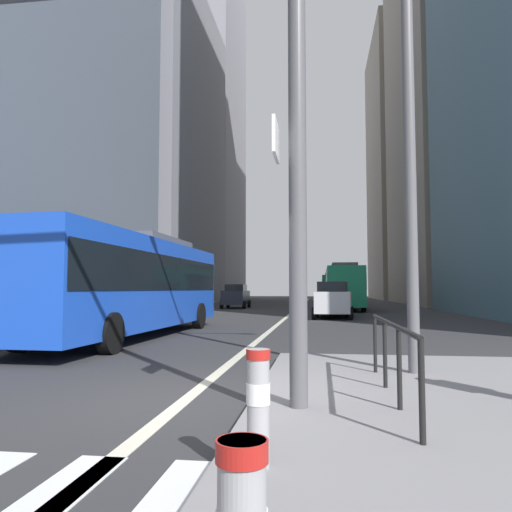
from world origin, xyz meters
TOP-DOWN VIEW (x-y plane):
  - ground_plane at (0.00, 20.00)m, footprint 160.00×160.00m
  - lane_centre_line at (0.00, 30.00)m, footprint 0.20×80.00m
  - office_tower_left_mid at (-16.00, 42.36)m, footprint 11.72×22.28m
  - office_tower_left_far at (-16.00, 66.85)m, footprint 10.14×18.54m
  - office_tower_right_mid at (17.00, 46.53)m, footprint 12.88×23.21m
  - office_tower_right_far at (17.00, 72.67)m, footprint 13.22×21.84m
  - city_bus_blue_oncoming at (-4.20, 8.30)m, footprint 2.95×12.08m
  - city_bus_red_receding at (3.58, 30.98)m, footprint 2.71×11.47m
  - city_bus_red_distant at (3.31, 52.13)m, footprint 2.72×11.07m
  - car_oncoming_mid at (-5.04, 32.71)m, footprint 2.08×4.24m
  - car_receding_near at (2.59, 21.36)m, footprint 2.05×4.41m
  - car_receding_far at (2.46, 19.67)m, footprint 2.10×4.35m
  - traffic_signal_gantry at (-0.64, -0.88)m, footprint 6.72×0.65m
  - street_lamp_post at (3.44, 1.77)m, footprint 5.50×0.32m
  - bollard_left at (1.39, -2.88)m, footprint 0.20×0.20m
  - pedestrian_railing at (2.80, -0.19)m, footprint 0.06×3.92m

SIDE VIEW (x-z plane):
  - ground_plane at x=0.00m, z-range 0.00..0.00m
  - lane_centre_line at x=0.00m, z-range 0.00..0.01m
  - bollard_left at x=1.39m, z-range 0.20..1.13m
  - pedestrian_railing at x=2.80m, z-range 0.37..1.35m
  - car_oncoming_mid at x=-5.04m, z-range 0.02..1.96m
  - car_receding_far at x=2.46m, z-range 0.02..1.96m
  - car_receding_near at x=2.59m, z-range 0.02..1.96m
  - city_bus_red_distant at x=3.31m, z-range 0.14..3.54m
  - city_bus_red_receding at x=3.58m, z-range 0.14..3.54m
  - city_bus_blue_oncoming at x=-4.20m, z-range 0.14..3.54m
  - traffic_signal_gantry at x=-0.64m, z-range 1.14..7.14m
  - street_lamp_post at x=3.44m, z-range 1.28..9.28m
  - office_tower_left_mid at x=-16.00m, z-range 0.00..33.00m
  - office_tower_right_far at x=17.00m, z-range 0.00..41.96m
  - office_tower_right_mid at x=17.00m, z-range 0.00..47.26m
  - office_tower_left_far at x=-16.00m, z-range 0.00..51.34m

